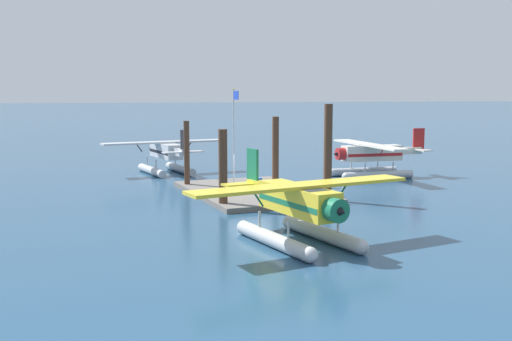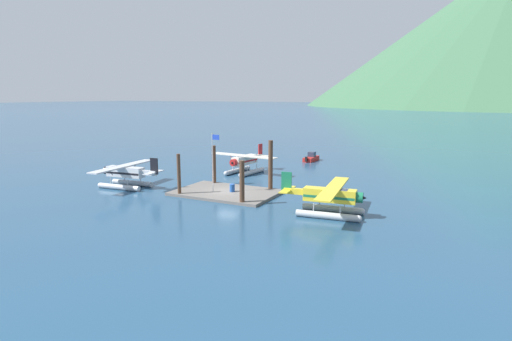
# 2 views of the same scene
# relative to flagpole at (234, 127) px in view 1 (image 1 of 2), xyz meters

# --- Properties ---
(ground_plane) EXTENTS (1200.00, 1200.00, 0.00)m
(ground_plane) POSITION_rel_flagpole_xyz_m (1.10, 0.84, -4.37)
(ground_plane) COLOR navy
(dock_platform) EXTENTS (11.36, 7.63, 0.30)m
(dock_platform) POSITION_rel_flagpole_xyz_m (1.10, 0.84, -4.22)
(dock_platform) COLOR #66605B
(dock_platform) RESTS_ON ground
(piling_near_left) EXTENTS (0.40, 0.40, 4.72)m
(piling_near_left) POSITION_rel_flagpole_xyz_m (-2.97, -2.44, -2.01)
(piling_near_left) COLOR #4C3323
(piling_near_left) RESTS_ON ground
(piling_near_right) EXTENTS (0.51, 0.51, 4.54)m
(piling_near_right) POSITION_rel_flagpole_xyz_m (5.00, -2.55, -2.10)
(piling_near_right) COLOR #4C3323
(piling_near_right) RESTS_ON ground
(piling_far_left) EXTENTS (0.49, 0.49, 4.93)m
(piling_far_left) POSITION_rel_flagpole_xyz_m (-2.63, 4.18, -1.91)
(piling_far_left) COLOR #4C3323
(piling_far_left) RESTS_ON ground
(piling_far_right) EXTENTS (0.51, 0.51, 5.94)m
(piling_far_right) POSITION_rel_flagpole_xyz_m (5.03, 4.24, -1.40)
(piling_far_right) COLOR #4C3323
(piling_far_right) RESTS_ON ground
(flagpole) EXTENTS (0.95, 0.10, 6.61)m
(flagpole) POSITION_rel_flagpole_xyz_m (0.00, 0.00, 0.00)
(flagpole) COLOR silver
(flagpole) RESTS_ON dock_platform
(fuel_drum) EXTENTS (0.62, 0.62, 0.88)m
(fuel_drum) POSITION_rel_flagpole_xyz_m (1.83, 0.91, -3.63)
(fuel_drum) COLOR #1E4C99
(fuel_drum) RESTS_ON dock_platform
(seaplane_cream_bow_left) EXTENTS (10.49, 7.96, 3.84)m
(seaplane_cream_bow_left) POSITION_rel_flagpole_xyz_m (-2.92, 12.66, -2.80)
(seaplane_cream_bow_left) COLOR #B7BABF
(seaplane_cream_bow_left) RESTS_ON ground
(seaplane_silver_port_aft) EXTENTS (7.96, 10.48, 3.84)m
(seaplane_silver_port_aft) POSITION_rel_flagpole_xyz_m (-11.39, -1.87, -2.80)
(seaplane_silver_port_aft) COLOR #B7BABF
(seaplane_silver_port_aft) RESTS_ON ground
(seaplane_yellow_stbd_aft) EXTENTS (7.95, 10.49, 3.84)m
(seaplane_yellow_stbd_aft) POSITION_rel_flagpole_xyz_m (14.09, -2.26, -2.80)
(seaplane_yellow_stbd_aft) COLOR #B7BABF
(seaplane_yellow_stbd_aft) RESTS_ON ground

